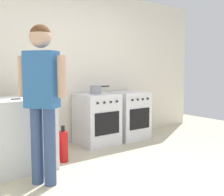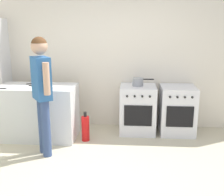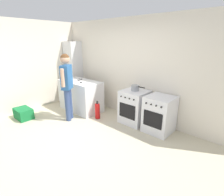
% 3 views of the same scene
% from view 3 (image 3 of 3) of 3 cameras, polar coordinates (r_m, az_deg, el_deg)
% --- Properties ---
extents(ground_plane, '(8.00, 8.00, 0.00)m').
position_cam_3_polar(ground_plane, '(3.88, -11.50, -13.78)').
color(ground_plane, beige).
extents(back_wall, '(6.00, 0.10, 2.60)m').
position_cam_3_polar(back_wall, '(4.74, 6.90, 9.29)').
color(back_wall, silver).
rests_on(back_wall, ground).
extents(side_wall_left, '(0.10, 3.10, 2.60)m').
position_cam_3_polar(side_wall_left, '(5.83, -24.71, 9.46)').
color(side_wall_left, silver).
rests_on(side_wall_left, ground).
extents(counter_unit, '(1.30, 0.70, 0.90)m').
position_cam_3_polar(counter_unit, '(5.34, -10.15, 0.77)').
color(counter_unit, silver).
rests_on(counter_unit, ground).
extents(oven_left, '(0.63, 0.62, 0.85)m').
position_cam_3_polar(oven_left, '(4.48, 7.32, -2.88)').
color(oven_left, silver).
rests_on(oven_left, ground).
extents(oven_right, '(0.60, 0.62, 0.85)m').
position_cam_3_polar(oven_right, '(4.16, 15.21, -5.16)').
color(oven_right, silver).
rests_on(oven_right, ground).
extents(pot, '(0.37, 0.19, 0.14)m').
position_cam_3_polar(pot, '(4.34, 7.56, 3.28)').
color(pot, gray).
rests_on(pot, oven_left).
extents(knife_utility, '(0.25, 0.05, 0.01)m').
position_cam_3_polar(knife_utility, '(5.23, -10.48, 5.55)').
color(knife_utility, silver).
rests_on(knife_utility, counter_unit).
extents(knife_carving, '(0.33, 0.09, 0.01)m').
position_cam_3_polar(knife_carving, '(5.39, -14.76, 5.62)').
color(knife_carving, silver).
rests_on(knife_carving, counter_unit).
extents(knife_chef, '(0.30, 0.15, 0.01)m').
position_cam_3_polar(knife_chef, '(5.48, -11.05, 6.10)').
color(knife_chef, silver).
rests_on(knife_chef, counter_unit).
extents(knife_paring, '(0.21, 0.05, 0.01)m').
position_cam_3_polar(knife_paring, '(4.97, -9.88, 4.91)').
color(knife_paring, silver).
rests_on(knife_paring, counter_unit).
extents(person, '(0.36, 0.48, 1.73)m').
position_cam_3_polar(person, '(4.57, -14.55, 5.30)').
color(person, '#384C7A').
rests_on(person, ground).
extents(fire_extinguisher, '(0.13, 0.13, 0.50)m').
position_cam_3_polar(fire_extinguisher, '(4.76, -4.77, -4.22)').
color(fire_extinguisher, red).
rests_on(fire_extinguisher, ground).
extents(recycling_crate_lower, '(0.52, 0.36, 0.28)m').
position_cam_3_polar(recycling_crate_lower, '(5.35, -26.93, -4.53)').
color(recycling_crate_lower, '#197238').
rests_on(recycling_crate_lower, ground).
extents(larder_cabinet, '(0.48, 0.44, 2.00)m').
position_cam_3_polar(larder_cabinet, '(6.23, -12.36, 8.38)').
color(larder_cabinet, silver).
rests_on(larder_cabinet, ground).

